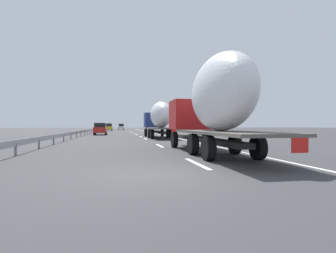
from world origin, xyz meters
The scene contains 21 objects.
ground_plane centered at (40.00, 0.00, 0.00)m, with size 260.00×260.00×0.00m, color #38383A.
lane_stripe_0 centered at (2.00, -1.80, 0.00)m, with size 3.20×0.20×0.01m, color white.
lane_stripe_1 centered at (11.50, -1.80, 0.00)m, with size 3.20×0.20×0.01m, color white.
lane_stripe_2 centered at (21.96, -1.80, 0.00)m, with size 3.20×0.20×0.01m, color white.
lane_stripe_3 centered at (27.84, -1.80, 0.00)m, with size 3.20×0.20×0.01m, color white.
lane_stripe_4 centered at (35.72, -1.80, 0.00)m, with size 3.20×0.20×0.01m, color white.
lane_stripe_5 centered at (42.34, -1.80, 0.00)m, with size 3.20×0.20×0.01m, color white.
lane_stripe_6 centered at (52.15, -1.80, 0.00)m, with size 3.20×0.20×0.01m, color white.
lane_stripe_7 centered at (58.48, -1.80, 0.00)m, with size 3.20×0.20×0.01m, color white.
edge_line_right centered at (45.00, -5.50, 0.00)m, with size 110.00×0.20×0.01m, color white.
truck_lead centered at (24.04, -3.60, 2.33)m, with size 12.35×2.55×4.09m.
truck_trailing centered at (5.23, -3.60, 2.65)m, with size 12.80×2.55×4.80m.
car_red_compact centered at (36.20, 3.76, 0.93)m, with size 4.65×1.90×1.83m.
car_white_van centered at (82.28, -0.05, 0.97)m, with size 4.30×1.80×1.96m.
car_blue_sedan centered at (90.57, 3.80, 0.98)m, with size 4.49×1.89×1.96m.
car_yellow_coupe centered at (72.19, 3.46, 0.99)m, with size 4.66×1.75×1.99m.
road_sign centered at (41.34, -6.70, 2.28)m, with size 0.10×0.90×3.31m.
tree_0 centered at (35.30, -10.76, 3.82)m, with size 2.46×2.46×6.36m.
tree_1 centered at (34.08, -13.42, 4.31)m, with size 2.63×2.63×6.95m.
tree_2 centered at (32.58, -12.70, 4.45)m, with size 3.27×3.27×7.25m.
guardrail_median centered at (43.00, 6.00, 0.58)m, with size 94.00×0.10×0.76m.
Camera 1 is at (-8.34, 1.19, 1.46)m, focal length 30.02 mm.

